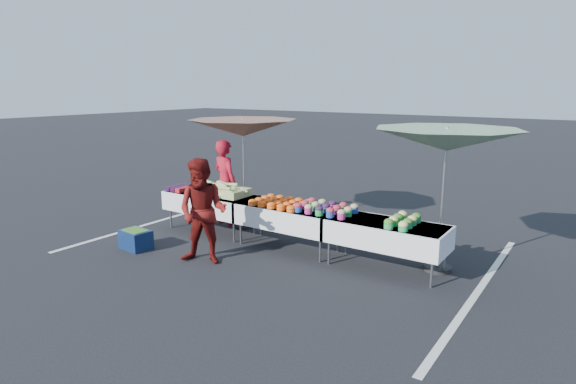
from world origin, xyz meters
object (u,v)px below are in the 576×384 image
Objects in this scene: umbrella_left at (243,129)px; umbrella_right at (447,141)px; table_left at (211,202)px; storage_bin at (136,239)px; vendor at (225,182)px; customer at (203,212)px; table_center at (288,216)px; table_right at (386,233)px.

umbrella_right reaches higher than umbrella_left.
storage_bin is (-0.36, -1.52, -0.41)m from table_left.
umbrella_right is (4.30, 0.40, 1.41)m from table_left.
vendor is 0.78× the size of umbrella_right.
customer reaches higher than table_left.
table_center is 2.90m from umbrella_right.
umbrella_right reaches higher than storage_bin.
table_right is 1.62m from umbrella_right.
table_center reaches higher than storage_bin.
table_left is 3.60m from table_right.
table_left is at bearing -120.95° from umbrella_left.
table_center is 2.09m from umbrella_left.
umbrella_left is (-0.74, 1.92, 1.12)m from customer.
umbrella_left is at bearing 76.67° from storage_bin.
table_left is 1.62m from storage_bin.
table_left is 4.54m from umbrella_right.
umbrella_left is at bearing 157.88° from table_center.
table_right is at bearing 0.00° from table_left.
table_right is 1.08× the size of vendor.
customer reaches higher than storage_bin.
customer is at bearing -118.06° from table_center.
customer is 3.83m from umbrella_right.
table_left is at bearing 180.00° from table_center.
table_right is 0.86× the size of umbrella_left.
umbrella_left is (-1.45, 0.59, 1.38)m from table_center.
umbrella_right is at bearing 29.74° from table_right.
table_center is (1.80, 0.00, 0.00)m from table_left.
table_left is 1.74m from customer.
umbrella_right is (3.95, -0.19, 0.03)m from umbrella_left.
customer is at bearing -69.06° from umbrella_left.
umbrella_right is (4.40, -0.15, 1.13)m from vendor.
table_left is 1.80m from table_center.
umbrella_left is (-3.25, 0.59, 1.38)m from table_right.
table_center is at bearing 41.51° from customer.
umbrella_left is at bearing 177.27° from umbrella_right.
umbrella_right is 5.36m from storage_bin.
table_left is at bearing 116.67° from vendor.
umbrella_left is at bearing 59.05° from table_left.
umbrella_left is at bearing -159.27° from vendor.
storage_bin is at bearing -108.78° from umbrella_left.
table_left is 3.37× the size of storage_bin.
storage_bin is (-4.66, -1.92, -1.82)m from umbrella_right.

